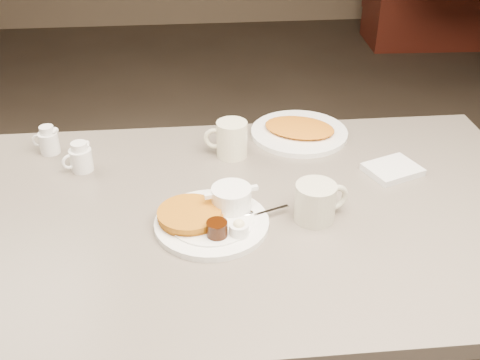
{
  "coord_description": "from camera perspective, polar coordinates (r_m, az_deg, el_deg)",
  "views": [
    {
      "loc": [
        -0.11,
        -1.1,
        1.53
      ],
      "look_at": [
        0.0,
        0.02,
        0.82
      ],
      "focal_mm": 42.76,
      "sensor_mm": 36.0,
      "label": 1
    }
  ],
  "objects": [
    {
      "name": "diner_table",
      "position": [
        1.46,
        0.08,
        -8.44
      ],
      "size": [
        1.5,
        0.9,
        0.75
      ],
      "color": "slate",
      "rests_on": "ground"
    },
    {
      "name": "main_plate",
      "position": [
        1.3,
        -2.74,
        -3.55
      ],
      "size": [
        0.34,
        0.31,
        0.07
      ],
      "color": "white",
      "rests_on": "diner_table"
    },
    {
      "name": "coffee_mug_near",
      "position": [
        1.31,
        7.66,
        -2.12
      ],
      "size": [
        0.14,
        0.12,
        0.09
      ],
      "color": "beige",
      "rests_on": "diner_table"
    },
    {
      "name": "napkin",
      "position": [
        1.54,
        14.97,
        1.02
      ],
      "size": [
        0.16,
        0.15,
        0.02
      ],
      "color": "silver",
      "rests_on": "diner_table"
    },
    {
      "name": "coffee_mug_far",
      "position": [
        1.55,
        -0.93,
        4.11
      ],
      "size": [
        0.13,
        0.1,
        0.1
      ],
      "color": "#F6F2CD",
      "rests_on": "diner_table"
    },
    {
      "name": "creamer_left",
      "position": [
        1.54,
        -15.63,
        2.15
      ],
      "size": [
        0.08,
        0.07,
        0.08
      ],
      "color": "white",
      "rests_on": "diner_table"
    },
    {
      "name": "creamer_right",
      "position": [
        1.66,
        -18.58,
        3.73
      ],
      "size": [
        0.08,
        0.07,
        0.08
      ],
      "color": "white",
      "rests_on": "diner_table"
    },
    {
      "name": "hash_plate",
      "position": [
        1.68,
        5.93,
        4.88
      ],
      "size": [
        0.37,
        0.37,
        0.04
      ],
      "color": "white",
      "rests_on": "diner_table"
    }
  ]
}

